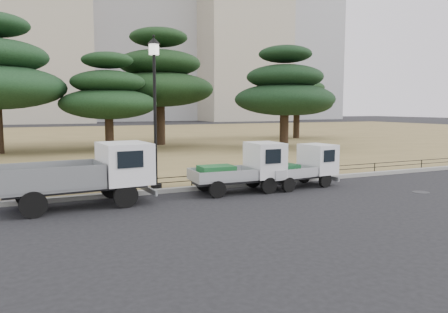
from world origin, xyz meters
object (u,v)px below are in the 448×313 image
truck_large (87,172)px  street_lamp (155,87)px  truck_kei_front (245,168)px  truck_kei_rear (303,166)px

truck_large → street_lamp: street_lamp is taller
truck_kei_front → street_lamp: size_ratio=0.64×
truck_large → truck_kei_rear: truck_large is taller
truck_kei_rear → street_lamp: (-5.56, 1.30, 3.00)m
street_lamp → truck_kei_front: bearing=-23.9°
truck_large → truck_kei_rear: bearing=-4.3°
truck_kei_rear → street_lamp: street_lamp is taller
truck_kei_front → truck_kei_rear: bearing=2.3°
truck_large → street_lamp: 4.00m
truck_kei_front → truck_large: bearing=-177.7°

